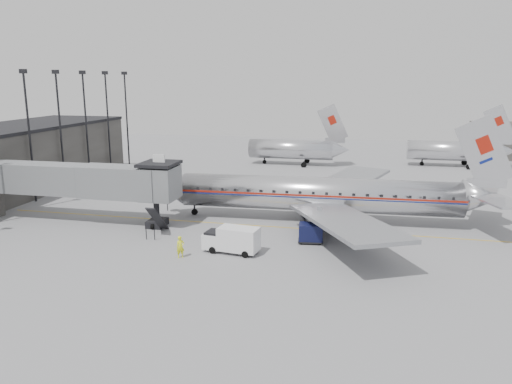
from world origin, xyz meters
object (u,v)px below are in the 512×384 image
at_px(airliner, 325,195).
at_px(ramp_worker, 180,247).
at_px(baggage_cart_navy, 311,233).
at_px(service_van, 232,239).

relative_size(airliner, ramp_worker, 19.42).
bearing_deg(ramp_worker, airliner, 17.31).
distance_m(baggage_cart_navy, ramp_worker, 11.62).
height_order(service_van, baggage_cart_navy, service_van).
xyz_separation_m(airliner, ramp_worker, (-10.45, -13.14, -1.88)).
distance_m(airliner, baggage_cart_navy, 7.30).
height_order(airliner, ramp_worker, airliner).
height_order(baggage_cart_navy, ramp_worker, ramp_worker).
distance_m(airliner, ramp_worker, 16.89).
xyz_separation_m(service_van, ramp_worker, (-3.74, -2.12, -0.25)).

